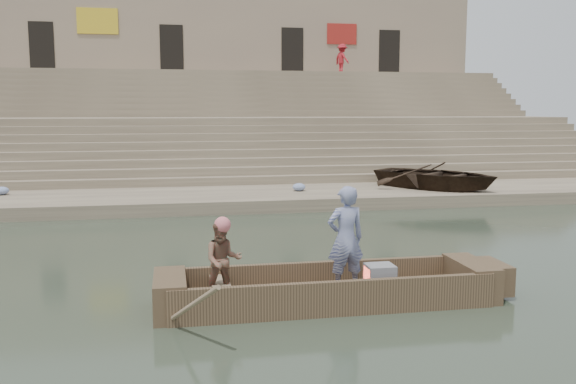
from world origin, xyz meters
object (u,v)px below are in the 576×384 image
object	(u,v)px
pedestrian	(342,59)
main_rowboat	(327,297)
television	(379,276)
beached_rowboat	(436,176)
standing_man	(346,239)
rowing_man	(223,260)

from	to	relation	value
pedestrian	main_rowboat	bearing A→B (deg)	141.47
television	beached_rowboat	distance (m)	12.13
standing_man	beached_rowboat	distance (m)	12.43
standing_man	television	world-z (taller)	standing_man
beached_rowboat	pedestrian	size ratio (longest dim) A/B	2.62
beached_rowboat	rowing_man	bearing A→B (deg)	-167.61
main_rowboat	pedestrian	bearing A→B (deg)	73.95
television	beached_rowboat	xyz separation A→B (m)	(5.77, 10.67, 0.44)
standing_man	pedestrian	bearing A→B (deg)	-112.50
main_rowboat	rowing_man	size ratio (longest dim) A/B	4.00
rowing_man	television	size ratio (longest dim) A/B	2.72
beached_rowboat	pedestrian	world-z (taller)	pedestrian
main_rowboat	television	xyz separation A→B (m)	(0.89, -0.00, 0.31)
rowing_man	beached_rowboat	xyz separation A→B (m)	(8.38, 10.78, 0.01)
television	pedestrian	world-z (taller)	pedestrian
rowing_man	television	xyz separation A→B (m)	(2.61, 0.12, -0.43)
rowing_man	pedestrian	size ratio (longest dim) A/B	0.75
standing_man	pedestrian	world-z (taller)	pedestrian
television	beached_rowboat	size ratio (longest dim) A/B	0.10
rowing_man	beached_rowboat	world-z (taller)	rowing_man
main_rowboat	rowing_man	distance (m)	1.87
main_rowboat	rowing_man	world-z (taller)	rowing_man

